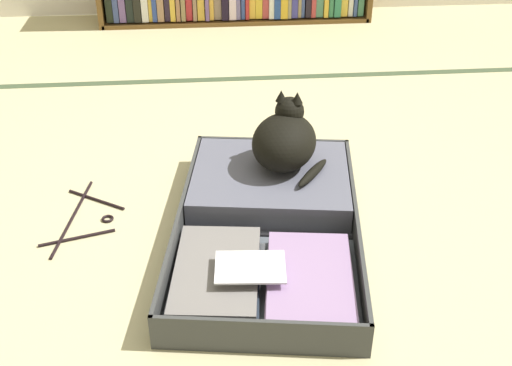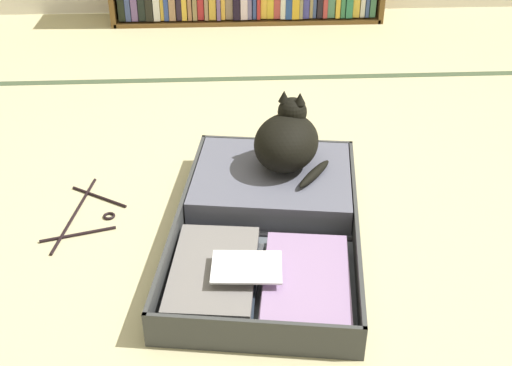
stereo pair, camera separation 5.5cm
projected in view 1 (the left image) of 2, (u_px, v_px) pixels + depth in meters
The scene contains 5 objects.
ground_plane at pixel (300, 237), 2.07m from camera, with size 10.00×10.00×0.00m, color #C0B788.
tatami_border at pixel (262, 78), 3.17m from camera, with size 4.80×0.05×0.00m.
open_suitcase at pixel (268, 216), 2.09m from camera, with size 0.70×1.04×0.11m.
black_cat at pixel (286, 140), 2.19m from camera, with size 0.31×0.34×0.26m.
clothes_hanger at pixel (84, 218), 2.15m from camera, with size 0.26×0.44×0.01m.
Camera 1 is at (-0.28, -1.64, 1.25)m, focal length 44.97 mm.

